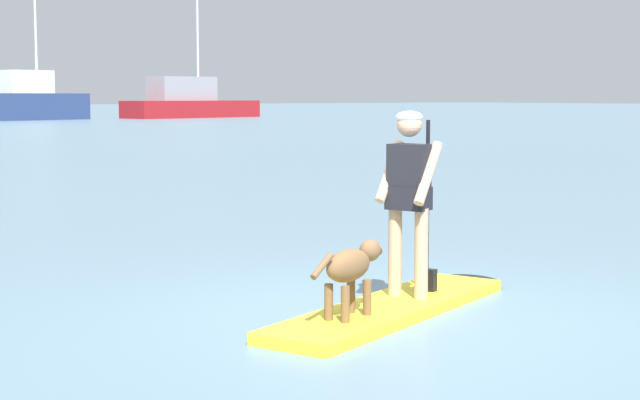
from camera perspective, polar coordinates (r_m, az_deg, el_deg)
The scene contains 6 objects.
ground_plane at distance 8.60m, azimuth 4.00°, elevation -6.53°, with size 400.00×400.00×0.00m, color slate.
paddleboard at distance 8.78m, azimuth 4.74°, elevation -5.94°, with size 3.36×1.76×0.10m.
person_paddler at distance 8.72m, azimuth 5.12°, elevation 0.55°, with size 0.67×0.58×1.63m.
dog at distance 7.98m, azimuth 1.81°, elevation -3.86°, with size 0.98×0.42×0.59m.
moored_boat_outer at distance 80.98m, azimuth -16.15°, elevation 5.45°, with size 8.79×5.25×11.23m.
moored_boat_port at distance 86.34m, azimuth -7.48°, elevation 5.53°, with size 13.03×5.56×9.97m.
Camera 1 is at (-5.47, -6.37, 1.86)m, focal length 56.17 mm.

